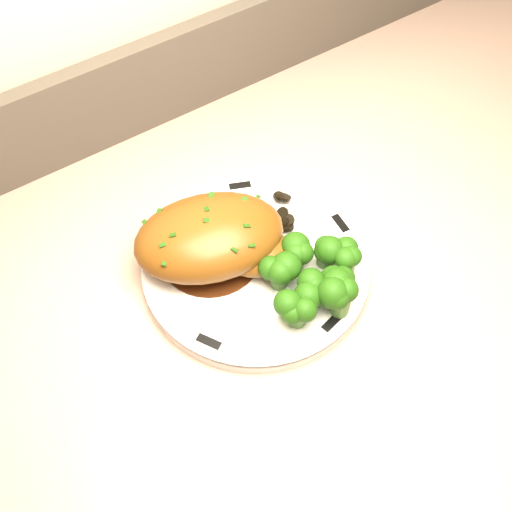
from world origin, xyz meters
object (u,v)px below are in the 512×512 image
counter (456,326)px  plate (256,265)px  broccoli_florets (317,275)px  chicken_breast (215,239)px

counter → plate: counter is taller
counter → broccoli_florets: bearing=-178.6°
counter → chicken_breast: 0.69m
counter → chicken_breast: (-0.44, 0.08, 0.52)m
counter → broccoli_florets: (-0.38, -0.01, 0.52)m
counter → plate: size_ratio=8.97×
chicken_breast → broccoli_florets: size_ratio=1.71×
counter → broccoli_florets: counter is taller
chicken_breast → broccoli_florets: 0.11m
plate → broccoli_florets: bearing=-61.2°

